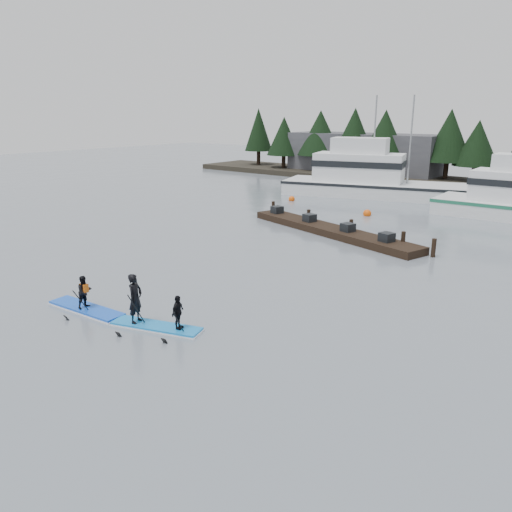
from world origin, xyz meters
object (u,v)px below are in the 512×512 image
Objects in this scene: paddleboard_solo at (85,300)px; floating_dock at (330,230)px; paddleboard_duo at (151,310)px; fishing_boat_large at (375,188)px.

floating_dock is at bearing 82.31° from paddleboard_solo.
paddleboard_duo is (3.24, 0.56, 0.26)m from paddleboard_solo.
paddleboard_solo is (-0.88, -16.95, 0.19)m from floating_dock.
fishing_boat_large is at bearing 83.76° from paddleboard_duo.
fishing_boat_large is at bearing 91.60° from paddleboard_solo.
fishing_boat_large reaches higher than paddleboard_solo.
fishing_boat_large reaches higher than floating_dock.
fishing_boat_large is 32.60m from paddleboard_solo.
floating_dock is at bearing -90.20° from fishing_boat_large.
floating_dock is 3.73× the size of paddleboard_solo.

